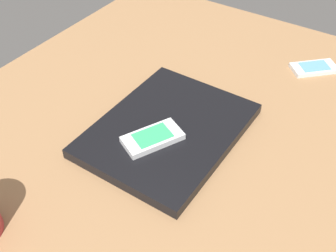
{
  "coord_description": "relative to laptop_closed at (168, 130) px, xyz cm",
  "views": [
    {
      "loc": [
        42.09,
        35.63,
        56.65
      ],
      "look_at": [
        -6.01,
        4.18,
        5.0
      ],
      "focal_mm": 44.47,
      "sensor_mm": 36.0,
      "label": 1
    }
  ],
  "objects": [
    {
      "name": "laptop_closed",
      "position": [
        0.0,
        0.0,
        0.0
      ],
      "size": [
        31.18,
        24.16,
        2.02
      ],
      "primitive_type": "cube",
      "rotation": [
        0.0,
        0.0,
        -0.01
      ],
      "color": "black",
      "rests_on": "desk_surface"
    },
    {
      "name": "cell_phone_on_laptop",
      "position": [
        4.74,
        -0.19,
        1.63
      ],
      "size": [
        11.83,
        9.53,
        1.3
      ],
      "color": "silver",
      "rests_on": "laptop_closed"
    },
    {
      "name": "cell_phone_on_desk",
      "position": [
        -36.04,
        16.06,
        -0.51
      ],
      "size": [
        10.61,
        10.76,
        1.08
      ],
      "color": "silver",
      "rests_on": "desk_surface"
    },
    {
      "name": "desk_surface",
      "position": [
        6.01,
        -4.18,
        -2.51
      ],
      "size": [
        120.0,
        80.0,
        3.0
      ],
      "primitive_type": "cube",
      "color": "olive",
      "rests_on": "ground"
    }
  ]
}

